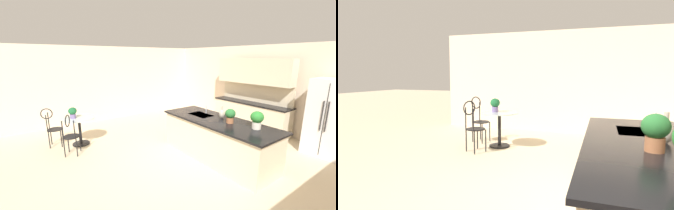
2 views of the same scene
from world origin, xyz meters
TOP-DOWN VIEW (x-y plane):
  - ground_plane at (0.00, 0.00)m, footprint 40.00×40.00m
  - wall_back at (0.00, 3.66)m, footprint 9.00×0.12m
  - wall_left_window at (-4.26, 0.00)m, footprint 0.12×7.80m
  - kitchen_island at (0.30, 0.85)m, footprint 2.80×1.06m
  - back_counter_run at (-0.40, 3.21)m, footprint 2.44×0.64m
  - upper_cabinet_run at (-0.40, 3.18)m, footprint 2.40×0.36m
  - refrigerator at (1.72, 3.14)m, footprint 0.84×0.75m
  - bistro_table at (-2.34, -1.59)m, footprint 0.80×0.80m
  - chair_near_window at (-1.77, -1.92)m, footprint 0.52×0.51m
  - chair_by_island at (-2.63, -2.20)m, footprint 0.46×0.52m
  - sink_faucet at (-0.25, 1.03)m, footprint 0.02×0.02m
  - potted_plant_on_table at (-2.40, -1.71)m, footprint 0.21×0.21m
  - potted_plant_counter_far at (1.15, 1.02)m, footprint 0.25×0.25m
  - potted_plant_counter_near at (0.60, 0.89)m, footprint 0.22×0.22m
  - vase_on_counter at (0.25, 1.04)m, footprint 0.13×0.13m

SIDE VIEW (x-z plane):
  - ground_plane at x=0.00m, z-range 0.00..0.00m
  - bistro_table at x=-2.34m, z-range 0.08..0.82m
  - kitchen_island at x=0.30m, z-range 0.00..0.92m
  - back_counter_run at x=-0.40m, z-range -0.27..1.25m
  - chair_near_window at x=-1.77m, z-range 0.05..1.09m
  - chair_by_island at x=-2.63m, z-range 0.05..1.09m
  - potted_plant_on_table at x=-2.40m, z-range 0.76..1.06m
  - refrigerator at x=1.72m, z-range 0.00..1.84m
  - sink_faucet at x=-0.25m, z-range 0.92..1.14m
  - vase_on_counter at x=0.25m, z-range 0.89..1.17m
  - potted_plant_counter_near at x=0.60m, z-range 0.94..1.26m
  - potted_plant_counter_far at x=1.15m, z-range 0.95..1.30m
  - wall_back at x=0.00m, z-range 0.00..2.70m
  - wall_left_window at x=-4.26m, z-range 0.00..2.70m
  - upper_cabinet_run at x=-0.40m, z-range 1.52..2.28m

